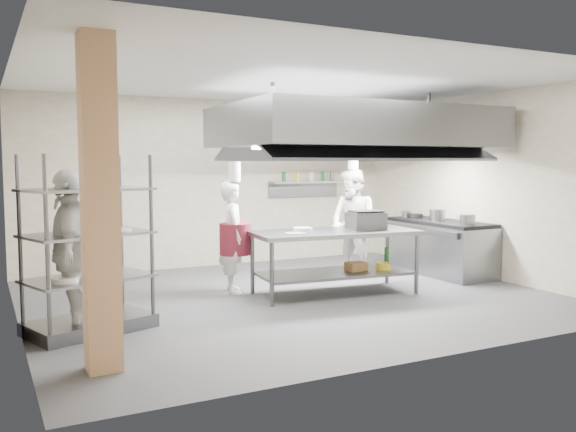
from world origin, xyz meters
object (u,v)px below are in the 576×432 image
cooking_range (439,249)px  chef_head (233,237)px  pass_rack (88,244)px  griddle (366,221)px  stockpot (437,215)px  chef_line (354,223)px  chef_plating (70,253)px  island (335,262)px

cooking_range → chef_head: (-3.69, 0.16, 0.39)m
pass_rack → griddle: 3.98m
griddle → stockpot: size_ratio=1.88×
chef_line → chef_plating: size_ratio=0.98×
pass_rack → stockpot: bearing=-8.2°
island → stockpot: size_ratio=8.88×
island → stockpot: (2.43, 0.65, 0.54)m
chef_plating → griddle: chef_plating is taller
cooking_range → stockpot: stockpot is taller
pass_rack → chef_head: bearing=9.8°
pass_rack → chef_head: size_ratio=1.22×
island → cooking_range: (2.44, 0.59, -0.04)m
chef_head → chef_line: size_ratio=0.91×
chef_plating → griddle: size_ratio=3.61×
chef_head → island: bearing=-108.7°
island → chef_line: chef_line is taller
chef_plating → griddle: 4.18m
griddle → chef_plating: bearing=-168.1°
pass_rack → chef_line: (4.40, 1.41, -0.09)m
cooking_range → griddle: 2.11m
cooking_range → chef_line: (-1.48, 0.39, 0.47)m
pass_rack → cooking_range: pass_rack is taller
island → cooking_range: 2.51m
chef_line → chef_plating: chef_plating is taller
chef_line → chef_plating: 4.82m
pass_rack → chef_head: (2.19, 1.18, -0.17)m
chef_line → stockpot: (1.47, -0.33, 0.10)m
stockpot → chef_head: bearing=178.4°
island → pass_rack: (-3.44, -0.43, 0.53)m
pass_rack → chef_line: bearing=-0.8°
chef_plating → chef_head: bearing=127.0°
island → griddle: (0.52, -0.02, 0.58)m
stockpot → griddle: bearing=-160.7°
chef_head → chef_line: 2.23m
chef_plating → stockpot: size_ratio=6.79×
chef_line → chef_plating: bearing=-90.5°
pass_rack → cooking_range: bearing=-8.7°
island → griddle: size_ratio=4.72×
chef_head → chef_line: (2.21, 0.23, 0.08)m
chef_head → stockpot: 3.69m
cooking_range → chef_head: bearing=177.5°
island → chef_head: chef_head is taller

